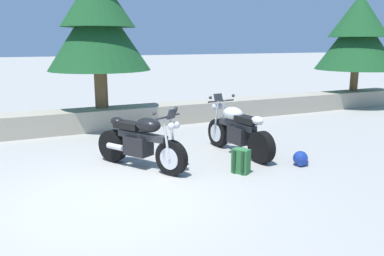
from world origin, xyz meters
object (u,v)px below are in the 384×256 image
Objects in this scene: rider_helmet at (301,159)px; pine_tree_mid_right at (358,33)px; motorcycle_white_centre at (238,131)px; rider_backpack at (241,160)px; motorcycle_black_near_left at (141,142)px; pine_tree_mid_left at (98,19)px.

pine_tree_mid_right is (6.38, 4.81, 2.42)m from rider_helmet.
pine_tree_mid_right is at bearing 27.17° from motorcycle_white_centre.
motorcycle_white_centre is 1.27m from rider_backpack.
motorcycle_black_near_left is 0.55× the size of pine_tree_mid_right.
pine_tree_mid_left reaches higher than motorcycle_black_near_left.
motorcycle_black_near_left is 0.46× the size of pine_tree_mid_left.
rider_helmet is at bearing -22.32° from motorcycle_black_near_left.
motorcycle_white_centre is at bearing 118.45° from rider_helmet.
motorcycle_black_near_left is 2.99m from rider_helmet.
motorcycle_black_near_left is at bearing -178.00° from motorcycle_white_centre.
pine_tree_mid_left is (-1.38, 4.83, 2.60)m from rider_backpack.
pine_tree_mid_left is at bearing 105.90° from rider_backpack.
motorcycle_black_near_left is at bearing 145.72° from rider_backpack.
motorcycle_black_near_left is 1.84m from rider_backpack.
motorcycle_black_near_left reaches higher than rider_backpack.
rider_helmet is 0.07× the size of pine_tree_mid_left.
motorcycle_black_near_left is 4.48m from pine_tree_mid_left.
rider_helmet is (0.65, -1.20, -0.35)m from motorcycle_white_centre.
motorcycle_white_centre is (2.10, 0.07, 0.00)m from motorcycle_black_near_left.
rider_backpack is at bearing 175.22° from rider_helmet.
motorcycle_white_centre is 8.18m from pine_tree_mid_right.
rider_backpack is at bearing -148.32° from pine_tree_mid_right.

